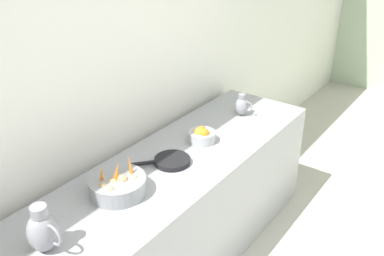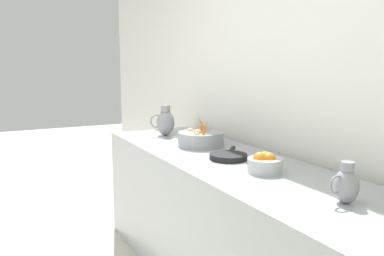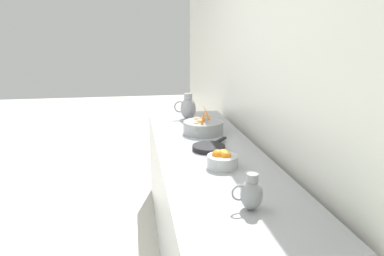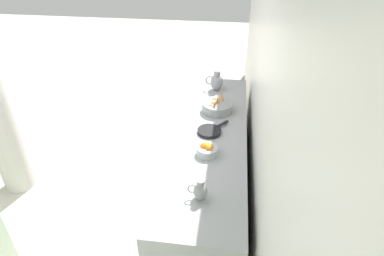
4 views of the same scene
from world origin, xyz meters
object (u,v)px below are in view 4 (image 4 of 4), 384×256
(vegetable_colander, at_px, (217,107))
(skillet_on_counter, at_px, (210,131))
(orange_bowl, at_px, (207,149))
(metal_pitcher_short, at_px, (200,191))
(metal_pitcher_tall, at_px, (216,81))

(vegetable_colander, relative_size, skillet_on_counter, 1.00)
(orange_bowl, xyz_separation_m, skillet_on_counter, (0.01, -0.35, -0.04))
(vegetable_colander, relative_size, orange_bowl, 1.73)
(metal_pitcher_short, relative_size, skillet_on_counter, 0.54)
(metal_pitcher_short, distance_m, skillet_on_counter, 0.92)
(metal_pitcher_tall, distance_m, metal_pitcher_short, 1.89)
(orange_bowl, height_order, metal_pitcher_short, metal_pitcher_short)
(metal_pitcher_short, xyz_separation_m, skillet_on_counter, (0.01, -0.91, -0.06))
(metal_pitcher_tall, bearing_deg, orange_bowl, 90.56)
(metal_pitcher_tall, height_order, skillet_on_counter, metal_pitcher_tall)
(orange_bowl, xyz_separation_m, metal_pitcher_tall, (0.01, -1.33, 0.06))
(vegetable_colander, height_order, metal_pitcher_short, vegetable_colander)
(metal_pitcher_tall, relative_size, skillet_on_counter, 0.76)
(vegetable_colander, xyz_separation_m, orange_bowl, (0.03, 0.80, -0.00))
(metal_pitcher_tall, height_order, metal_pitcher_short, metal_pitcher_tall)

